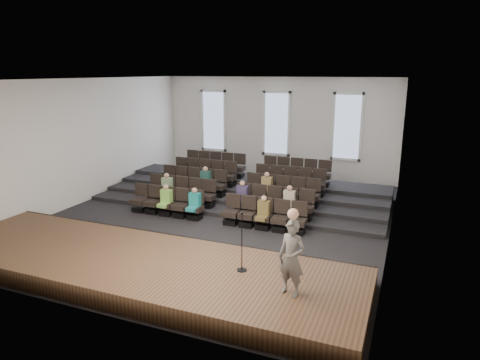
% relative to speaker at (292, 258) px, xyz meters
% --- Properties ---
extents(ground, '(14.00, 14.00, 0.00)m').
position_rel_speaker_xyz_m(ground, '(-4.21, 5.41, -1.35)').
color(ground, black).
rests_on(ground, ground).
extents(ceiling, '(12.00, 14.00, 0.02)m').
position_rel_speaker_xyz_m(ceiling, '(-4.21, 5.41, 3.66)').
color(ceiling, white).
rests_on(ceiling, ground).
extents(wall_back, '(12.00, 0.04, 5.00)m').
position_rel_speaker_xyz_m(wall_back, '(-4.21, 12.43, 1.15)').
color(wall_back, silver).
rests_on(wall_back, ground).
extents(wall_front, '(12.00, 0.04, 5.00)m').
position_rel_speaker_xyz_m(wall_front, '(-4.21, -1.61, 1.15)').
color(wall_front, silver).
rests_on(wall_front, ground).
extents(wall_left, '(0.04, 14.00, 5.00)m').
position_rel_speaker_xyz_m(wall_left, '(-10.23, 5.41, 1.15)').
color(wall_left, silver).
rests_on(wall_left, ground).
extents(wall_right, '(0.04, 14.00, 5.00)m').
position_rel_speaker_xyz_m(wall_right, '(1.81, 5.41, 1.15)').
color(wall_right, silver).
rests_on(wall_right, ground).
extents(stage, '(11.80, 3.60, 0.50)m').
position_rel_speaker_xyz_m(stage, '(-4.21, 0.31, -1.10)').
color(stage, '#4E3621').
rests_on(stage, ground).
extents(stage_lip, '(11.80, 0.06, 0.52)m').
position_rel_speaker_xyz_m(stage_lip, '(-4.21, 2.08, -1.10)').
color(stage_lip, black).
rests_on(stage_lip, ground).
extents(risers, '(11.80, 4.80, 0.60)m').
position_rel_speaker_xyz_m(risers, '(-4.21, 8.58, -1.16)').
color(risers, black).
rests_on(risers, ground).
extents(seating_rows, '(6.80, 4.70, 1.67)m').
position_rel_speaker_xyz_m(seating_rows, '(-4.21, 6.95, -0.67)').
color(seating_rows, black).
rests_on(seating_rows, ground).
extents(windows, '(8.44, 0.10, 3.24)m').
position_rel_speaker_xyz_m(windows, '(-4.21, 12.36, 1.35)').
color(windows, white).
rests_on(windows, wall_back).
extents(audience, '(5.45, 2.64, 1.10)m').
position_rel_speaker_xyz_m(audience, '(-4.21, 5.73, -0.54)').
color(audience, '#88CD52').
rests_on(audience, seating_rows).
extents(speaker, '(0.71, 0.55, 1.71)m').
position_rel_speaker_xyz_m(speaker, '(0.00, 0.00, 0.00)').
color(speaker, '#545250').
rests_on(speaker, stage).
extents(mic_stand, '(0.25, 0.25, 1.52)m').
position_rel_speaker_xyz_m(mic_stand, '(-1.42, 0.66, -0.40)').
color(mic_stand, black).
rests_on(mic_stand, stage).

